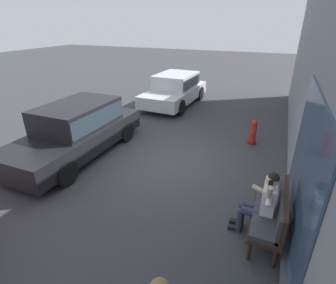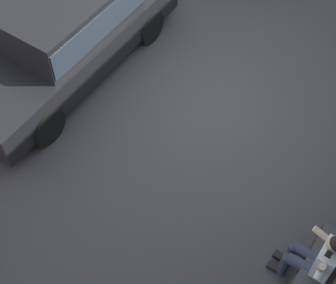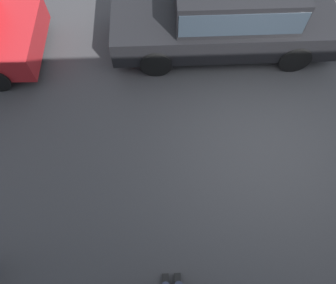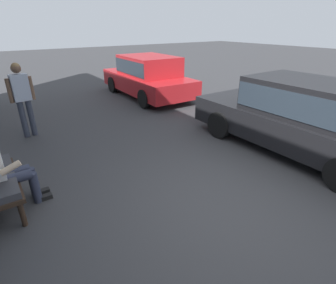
{
  "view_description": "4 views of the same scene",
  "coord_description": "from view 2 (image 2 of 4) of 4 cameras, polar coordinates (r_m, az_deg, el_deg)",
  "views": [
    {
      "loc": [
        5.95,
        2.6,
        3.63
      ],
      "look_at": [
        0.81,
        0.43,
        1.03
      ],
      "focal_mm": 28.0,
      "sensor_mm": 36.0,
      "label": 1
    },
    {
      "loc": [
        4.99,
        2.6,
        6.63
      ],
      "look_at": [
        1.59,
        0.29,
        1.01
      ],
      "focal_mm": 55.0,
      "sensor_mm": 36.0,
      "label": 2
    },
    {
      "loc": [
        1.9,
        2.6,
        5.4
      ],
      "look_at": [
        1.82,
        0.41,
        1.04
      ],
      "focal_mm": 35.0,
      "sensor_mm": 36.0,
      "label": 3
    },
    {
      "loc": [
        -2.11,
        2.6,
        2.5
      ],
      "look_at": [
        1.0,
        0.44,
        0.79
      ],
      "focal_mm": 28.0,
      "sensor_mm": 36.0,
      "label": 4
    }
  ],
  "objects": [
    {
      "name": "bench",
      "position": [
        6.81,
        17.43,
        -14.03
      ],
      "size": [
        1.4,
        0.55,
        1.0
      ],
      "color": "#332319",
      "rests_on": "ground_plane"
    },
    {
      "name": "person_on_phone",
      "position": [
        6.71,
        16.21,
        -12.27
      ],
      "size": [
        0.73,
        0.74,
        1.33
      ],
      "color": "#2D3347",
      "rests_on": "ground_plane"
    },
    {
      "name": "parked_car_mid",
      "position": [
        8.95,
        -11.42,
        12.18
      ],
      "size": [
        4.47,
        1.82,
        1.51
      ],
      "color": "black",
      "rests_on": "ground_plane"
    },
    {
      "name": "ground_plane",
      "position": [
        8.69,
        4.29,
        3.93
      ],
      "size": [
        60.0,
        60.0,
        0.0
      ],
      "primitive_type": "plane",
      "color": "#38383A"
    }
  ]
}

